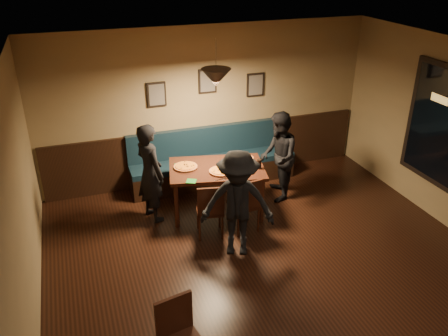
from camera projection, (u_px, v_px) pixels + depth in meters
The scene contains 24 objects.
floor at pixel (291, 294), 5.85m from camera, with size 7.00×7.00×0.00m, color black.
ceiling at pixel (309, 76), 4.62m from camera, with size 7.00×7.00×0.00m, color silver.
wall_back at pixel (207, 105), 8.20m from camera, with size 6.00×6.00×0.00m, color #8C704F.
wall_left at pixel (14, 250), 4.35m from camera, with size 7.00×7.00×0.00m, color #8C704F.
wainscot at pixel (209, 152), 8.57m from camera, with size 5.88×0.06×1.00m, color black.
booth_bench at pixel (213, 158), 8.35m from camera, with size 3.00×0.60×1.00m, color #0F232D, non-canonical shape.
picture_left at pixel (157, 94), 7.78m from camera, with size 0.32×0.04×0.42m, color black.
picture_center at pixel (207, 81), 7.98m from camera, with size 0.32×0.04×0.42m, color black.
picture_right at pixel (255, 85), 8.31m from camera, with size 0.32×0.04×0.42m, color black.
pendant_lamp at pixel (216, 77), 6.68m from camera, with size 0.44×0.44×0.25m, color black.
dining_table at pixel (217, 190), 7.49m from camera, with size 1.49×0.96×0.80m, color black.
chair_near_left at pixel (210, 209), 6.87m from camera, with size 0.39×0.39×0.89m, color black, non-canonical shape.
chair_near_right at pixel (244, 203), 7.00m from camera, with size 0.40×0.40×0.90m, color black, non-canonical shape.
diner_left at pixel (150, 173), 7.13m from camera, with size 0.58×0.38×1.60m, color black.
diner_right at pixel (278, 157), 7.74m from camera, with size 0.75×0.58×1.54m, color black.
diner_front at pixel (238, 204), 6.32m from camera, with size 1.01×0.58×1.57m, color black.
pizza_a at pixel (186, 167), 7.29m from camera, with size 0.38×0.38×0.04m, color gold.
pizza_b at pixel (221, 171), 7.15m from camera, with size 0.37×0.37×0.04m, color #C78825.
pizza_c at pixel (243, 158), 7.59m from camera, with size 0.36×0.36×0.04m, color #D06227.
soda_glass at pixel (259, 164), 7.25m from camera, with size 0.07×0.07×0.16m, color black.
tabasco_bottle at pixel (248, 160), 7.42m from camera, with size 0.03×0.03×0.13m, color #A71C05.
napkin_a at pixel (180, 165), 7.40m from camera, with size 0.14×0.14×0.01m, color #1C6B1F.
napkin_b at pixel (191, 181), 6.89m from camera, with size 0.15×0.15×0.01m, color #1B671F.
cutlery_set at pixel (224, 179), 6.96m from camera, with size 0.02×0.18×0.00m, color #B8B8BC.
Camera 1 is at (-2.31, -4.02, 4.01)m, focal length 37.08 mm.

